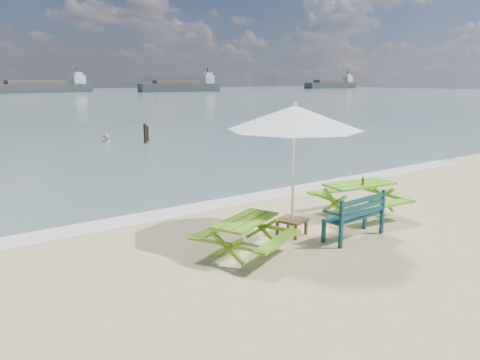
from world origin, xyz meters
TOP-DOWN VIEW (x-y plane):
  - foam_strip at (0.00, 4.60)m, footprint 22.00×0.90m
  - picnic_table_left at (-1.70, 1.25)m, footprint 1.98×2.07m
  - picnic_table_right at (2.07, 1.72)m, footprint 1.96×2.12m
  - park_bench at (0.69, 0.70)m, footprint 1.53×0.62m
  - side_table at (-0.22, 1.60)m, footprint 0.69×0.69m
  - patio_umbrella at (-0.22, 1.60)m, footprint 3.47×3.47m
  - beer_bottle at (1.87, 1.48)m, footprint 0.06×0.06m
  - swimmer at (1.96, 18.57)m, footprint 0.78×0.66m
  - mooring_pilings at (3.66, 17.28)m, footprint 0.56×0.76m
  - cargo_ships at (43.96, 120.02)m, footprint 153.86×39.07m

SIDE VIEW (x-z plane):
  - swimmer at x=1.96m, z-range -1.36..0.45m
  - foam_strip at x=0.00m, z-range 0.00..0.01m
  - side_table at x=-0.22m, z-range 0.01..0.37m
  - park_bench at x=0.69m, z-range -0.18..0.75m
  - picnic_table_left at x=-1.70m, z-range -0.01..0.69m
  - mooring_pilings at x=3.66m, z-range -0.24..0.98m
  - picnic_table_right at x=2.07m, z-range -0.02..0.80m
  - beer_bottle at x=1.87m, z-range 0.78..1.03m
  - cargo_ships at x=43.96m, z-range -1.02..3.38m
  - patio_umbrella at x=-0.22m, z-range 1.12..3.87m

